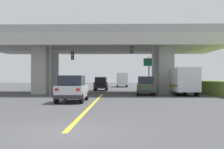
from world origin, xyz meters
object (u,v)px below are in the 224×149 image
object	(u,v)px
highway_sign	(149,67)
suv_crossing	(145,86)
box_truck	(182,81)
traffic_signal_nearside	(146,60)
traffic_signal_farside	(58,63)
semi_truck_distant	(122,80)
sedan_oncoming	(101,84)
suv_lead	(72,89)

from	to	relation	value
highway_sign	suv_crossing	bearing A→B (deg)	-104.30
box_truck	traffic_signal_nearside	xyz separation A→B (m)	(-3.93, 0.13, 2.33)
suv_crossing	traffic_signal_farside	xyz separation A→B (m)	(-9.50, -0.05, 2.45)
suv_crossing	semi_truck_distant	world-z (taller)	semi_truck_distant
traffic_signal_nearside	traffic_signal_farside	xyz separation A→B (m)	(-9.58, -0.38, -0.41)
sedan_oncoming	semi_truck_distant	xyz separation A→B (m)	(3.47, 17.17, 0.57)
suv_lead	suv_crossing	world-z (taller)	same
box_truck	semi_truck_distant	distance (m)	28.53
highway_sign	sedan_oncoming	bearing A→B (deg)	128.14
suv_lead	traffic_signal_farside	world-z (taller)	traffic_signal_farside
suv_lead	box_truck	size ratio (longest dim) A/B	0.66
traffic_signal_farside	sedan_oncoming	bearing A→B (deg)	70.01
sedan_oncoming	highway_sign	bearing A→B (deg)	-51.86
suv_crossing	traffic_signal_farside	bearing A→B (deg)	-175.83
suv_lead	suv_crossing	distance (m)	10.53
suv_lead	highway_sign	distance (m)	13.53
traffic_signal_farside	semi_truck_distant	xyz separation A→B (m)	(7.46, 28.13, -1.88)
sedan_oncoming	highway_sign	size ratio (longest dim) A/B	1.08
suv_crossing	box_truck	bearing A→B (deg)	6.80
highway_sign	semi_truck_distant	world-z (taller)	highway_sign
suv_crossing	traffic_signal_farside	distance (m)	9.81
suv_crossing	highway_sign	distance (m)	3.72
box_truck	traffic_signal_nearside	world-z (taller)	traffic_signal_nearside
semi_truck_distant	box_truck	bearing A→B (deg)	-77.75
traffic_signal_farside	highway_sign	distance (m)	10.68
suv_crossing	semi_truck_distant	size ratio (longest dim) A/B	0.63
highway_sign	semi_truck_distant	bearing A→B (deg)	96.34
traffic_signal_nearside	highway_sign	xyz separation A→B (m)	(0.67, 2.60, -0.72)
box_truck	semi_truck_distant	size ratio (longest dim) A/B	0.93
traffic_signal_nearside	box_truck	bearing A→B (deg)	-1.86
box_truck	traffic_signal_nearside	size ratio (longest dim) A/B	1.07
traffic_signal_nearside	traffic_signal_farside	distance (m)	9.59
suv_crossing	traffic_signal_farside	size ratio (longest dim) A/B	0.81
highway_sign	semi_truck_distant	xyz separation A→B (m)	(-2.79, 25.15, -1.58)
box_truck	traffic_signal_farside	size ratio (longest dim) A/B	1.19
traffic_signal_farside	semi_truck_distant	bearing A→B (deg)	75.15
box_truck	traffic_signal_nearside	distance (m)	4.57
suv_lead	semi_truck_distant	bearing A→B (deg)	82.99
box_truck	highway_sign	distance (m)	4.55
traffic_signal_nearside	highway_sign	size ratio (longest dim) A/B	1.39
suv_lead	traffic_signal_farside	size ratio (longest dim) A/B	0.78
suv_crossing	sedan_oncoming	world-z (taller)	same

